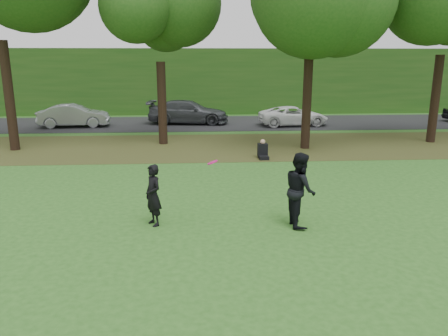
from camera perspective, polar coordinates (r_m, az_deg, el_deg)
name	(u,v)px	position (r m, az deg, el deg)	size (l,w,h in m)	color
ground	(260,267)	(9.49, 4.77, -12.78)	(120.00, 120.00, 0.00)	#28571B
leaf_litter	(223,146)	(21.82, -0.20, 2.85)	(60.00, 7.00, 0.01)	#412E17
street	(215,123)	(29.70, -1.15, 5.89)	(70.00, 7.00, 0.02)	black
far_hedge	(212,81)	(35.43, -1.62, 11.28)	(70.00, 3.00, 5.00)	#1F4D16
player_left	(153,195)	(11.54, -9.23, -3.53)	(0.60, 0.39, 1.64)	black
player_right	(300,189)	(11.51, 9.91, -2.78)	(0.95, 0.74, 1.96)	black
parked_cars	(186,114)	(28.88, -5.02, 7.03)	(39.42, 3.87, 1.54)	black
frisbee	(213,162)	(10.90, -1.51, 0.75)	(0.36, 0.38, 0.16)	#DF127A
seated_person	(263,151)	(19.25, 5.10, 2.19)	(0.43, 0.74, 0.83)	black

